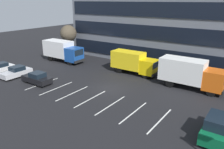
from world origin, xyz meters
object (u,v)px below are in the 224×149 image
at_px(box_truck_yellow_all, 133,62).
at_px(box_truck_orange, 190,73).
at_px(sedan_black, 37,78).
at_px(sedan_silver, 16,72).
at_px(suv_forest, 218,127).
at_px(sedan_white, 0,68).
at_px(box_truck_blue, 62,50).
at_px(bare_tree, 68,33).

xyz_separation_m(box_truck_yellow_all, box_truck_orange, (8.74, -1.08, 0.22)).
distance_m(box_truck_orange, sedan_black, 19.84).
bearing_deg(sedan_silver, box_truck_yellow_all, 40.12).
relative_size(suv_forest, sedan_silver, 1.05).
height_order(suv_forest, sedan_white, suv_forest).
xyz_separation_m(box_truck_blue, box_truck_orange, (22.69, 0.03, 0.00)).
bearing_deg(box_truck_blue, sedan_silver, -84.82).
height_order(box_truck_orange, sedan_white, box_truck_orange).
height_order(box_truck_orange, sedan_black, box_truck_orange).
xyz_separation_m(box_truck_blue, sedan_silver, (0.90, -9.88, -1.33)).
height_order(box_truck_blue, suv_forest, box_truck_blue).
xyz_separation_m(box_truck_yellow_all, sedan_black, (-8.39, -10.99, -1.12)).
bearing_deg(bare_tree, suv_forest, -24.27).
bearing_deg(sedan_black, sedan_white, -179.22).
bearing_deg(suv_forest, sedan_white, -179.22).
relative_size(suv_forest, sedan_white, 1.12).
bearing_deg(sedan_black, box_truck_orange, 30.04).
relative_size(box_truck_orange, sedan_silver, 1.83).
bearing_deg(box_truck_blue, box_truck_yellow_all, 4.58).
bearing_deg(box_truck_yellow_all, box_truck_blue, -175.42).
distance_m(box_truck_blue, suv_forest, 29.46).
bearing_deg(box_truck_orange, sedan_white, -158.78).
distance_m(box_truck_orange, suv_forest, 10.95).
xyz_separation_m(box_truck_yellow_all, sedan_white, (-17.09, -11.11, -1.16)).
height_order(sedan_silver, sedan_white, sedan_silver).
xyz_separation_m(suv_forest, sedan_silver, (-26.94, -0.31, -0.26)).
bearing_deg(sedan_black, bare_tree, 119.72).
height_order(sedan_silver, bare_tree, bare_tree).
relative_size(box_truck_orange, sedan_black, 1.84).
bearing_deg(suv_forest, sedan_black, -179.22).
bearing_deg(sedan_silver, box_truck_orange, 24.46).
distance_m(sedan_silver, bare_tree, 14.78).
height_order(box_truck_orange, bare_tree, bare_tree).
bearing_deg(sedan_black, sedan_silver, -179.97).
bearing_deg(box_truck_yellow_all, suv_forest, -37.57).
distance_m(box_truck_yellow_all, box_truck_orange, 8.81).
relative_size(box_truck_blue, bare_tree, 1.33).
distance_m(box_truck_yellow_all, sedan_black, 13.88).
height_order(box_truck_yellow_all, bare_tree, bare_tree).
bearing_deg(suv_forest, box_truck_orange, 118.21).
bearing_deg(box_truck_blue, bare_tree, 120.61).
bearing_deg(box_truck_blue, suv_forest, -18.98).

